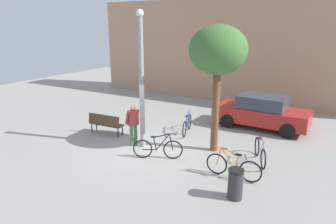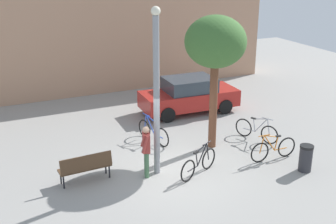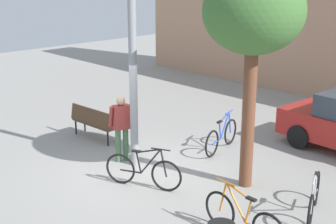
# 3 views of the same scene
# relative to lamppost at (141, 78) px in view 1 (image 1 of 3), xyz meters

# --- Properties ---
(ground_plane) EXTENTS (36.00, 36.00, 0.00)m
(ground_plane) POSITION_rel_lamppost_xyz_m (0.45, -0.14, -2.76)
(ground_plane) COLOR gray
(building_facade) EXTENTS (19.00, 2.00, 6.30)m
(building_facade) POSITION_rel_lamppost_xyz_m (0.45, 9.84, 0.40)
(building_facade) COLOR tan
(building_facade) RESTS_ON ground_plane
(lamppost) EXTENTS (0.28, 0.28, 5.22)m
(lamppost) POSITION_rel_lamppost_xyz_m (0.00, 0.00, 0.00)
(lamppost) COLOR gray
(lamppost) RESTS_ON ground_plane
(person_by_lamppost) EXTENTS (0.41, 0.63, 1.67)m
(person_by_lamppost) POSITION_rel_lamppost_xyz_m (-0.40, -0.08, -1.79)
(person_by_lamppost) COLOR #47704C
(person_by_lamppost) RESTS_ON ground_plane
(park_bench) EXTENTS (1.62, 0.56, 0.92)m
(park_bench) POSITION_rel_lamppost_xyz_m (-2.22, 0.33, -2.21)
(park_bench) COLOR #513823
(park_bench) RESTS_ON ground_plane
(plaza_tree) EXTENTS (2.09, 2.09, 4.71)m
(plaza_tree) POSITION_rel_lamppost_xyz_m (2.60, 1.04, 1.00)
(plaza_tree) COLOR brown
(plaza_tree) RESTS_ON ground_plane
(bicycle_silver) EXTENTS (0.79, 1.67, 0.97)m
(bicycle_silver) POSITION_rel_lamppost_xyz_m (4.40, 0.85, -2.37)
(bicycle_silver) COLOR black
(bicycle_silver) RESTS_ON ground_plane
(bicycle_black) EXTENTS (1.65, 0.83, 0.97)m
(bicycle_black) POSITION_rel_lamppost_xyz_m (1.13, -0.69, -2.37)
(bicycle_black) COLOR black
(bicycle_black) RESTS_ON ground_plane
(bicycle_blue) EXTENTS (0.50, 1.76, 0.97)m
(bicycle_blue) POSITION_rel_lamppost_xyz_m (0.83, 2.29, -2.37)
(bicycle_blue) COLOR black
(bicycle_blue) RESTS_ON ground_plane
(bicycle_orange) EXTENTS (1.81, 0.08, 0.97)m
(bicycle_orange) POSITION_rel_lamppost_xyz_m (3.94, -0.76, -2.37)
(bicycle_orange) COLOR black
(bicycle_orange) RESTS_ON ground_plane
(parked_car_red) EXTENTS (4.26, 1.95, 1.55)m
(parked_car_red) POSITION_rel_lamppost_xyz_m (3.53, 4.67, -1.98)
(parked_car_red) COLOR #AD231E
(parked_car_red) RESTS_ON ground_plane
(trash_bin) EXTENTS (0.44, 0.44, 0.88)m
(trash_bin) POSITION_rel_lamppost_xyz_m (4.36, -1.87, -2.31)
(trash_bin) COLOR #2D2D33
(trash_bin) RESTS_ON ground_plane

